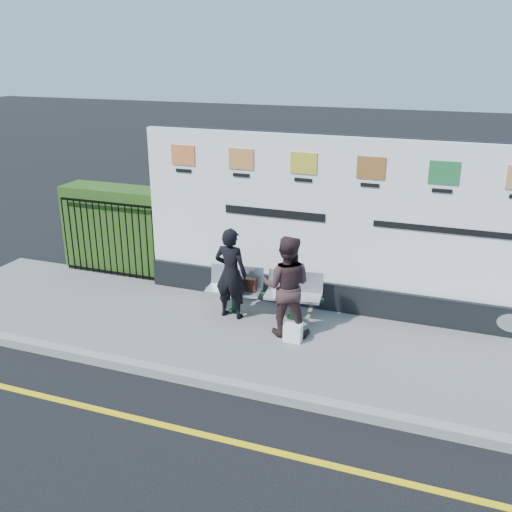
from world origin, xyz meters
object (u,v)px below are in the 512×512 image
(billboard, at_px, (367,241))
(woman_left, at_px, (231,273))
(bench, at_px, (263,303))
(woman_right, at_px, (286,286))

(billboard, relative_size, woman_left, 5.08)
(bench, relative_size, woman_left, 1.25)
(bench, distance_m, woman_right, 0.98)
(bench, xyz_separation_m, woman_right, (0.56, -0.51, 0.61))
(billboard, relative_size, bench, 4.05)
(woman_left, relative_size, woman_right, 0.96)
(bench, bearing_deg, woman_left, -160.11)
(billboard, xyz_separation_m, woman_left, (-2.07, -0.92, -0.51))
(bench, relative_size, woman_right, 1.20)
(woman_right, bearing_deg, billboard, -139.60)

